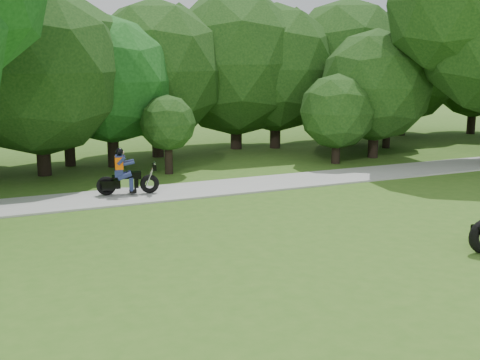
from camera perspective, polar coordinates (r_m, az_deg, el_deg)
ground at (r=13.87m, az=14.75°, el=-7.11°), size 100.00×100.00×0.00m
walkway at (r=20.49m, az=0.91°, el=-0.47°), size 60.00×2.20×0.06m
tree_line at (r=26.32m, az=-3.84°, el=10.17°), size 39.95×11.31×7.57m
touring_motorcycle at (r=19.21m, az=-10.95°, el=0.22°), size 1.95×0.83×1.49m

